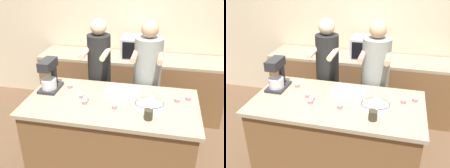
% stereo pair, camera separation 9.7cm
% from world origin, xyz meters
% --- Properties ---
extents(back_wall, '(10.00, 0.06, 2.70)m').
position_xyz_m(back_wall, '(0.00, 1.79, 1.35)').
color(back_wall, beige).
rests_on(back_wall, ground_plane).
extents(island_counter, '(1.78, 0.91, 0.96)m').
position_xyz_m(island_counter, '(0.00, 0.00, 0.48)').
color(island_counter, brown).
rests_on(island_counter, ground_plane).
extents(back_counter, '(2.80, 0.60, 0.93)m').
position_xyz_m(back_counter, '(0.00, 1.44, 0.47)').
color(back_counter, brown).
rests_on(back_counter, ground_plane).
extents(person_left, '(0.31, 0.48, 1.66)m').
position_xyz_m(person_left, '(-0.29, 0.65, 0.89)').
color(person_left, '#33384C').
rests_on(person_left, ground_plane).
extents(person_right, '(0.35, 0.51, 1.67)m').
position_xyz_m(person_right, '(0.32, 0.65, 0.88)').
color(person_right, brown).
rests_on(person_right, ground_plane).
extents(stand_mixer, '(0.20, 0.30, 0.36)m').
position_xyz_m(stand_mixer, '(-0.73, 0.14, 1.11)').
color(stand_mixer, '#232328').
rests_on(stand_mixer, island_counter).
extents(mixing_bowl, '(0.30, 0.30, 0.13)m').
position_xyz_m(mixing_bowl, '(0.41, -0.02, 1.03)').
color(mixing_bowl, '#BCBCC1').
rests_on(mixing_bowl, island_counter).
extents(baking_tray, '(0.38, 0.29, 0.04)m').
position_xyz_m(baking_tray, '(0.08, 0.23, 0.97)').
color(baking_tray, silver).
rests_on(baking_tray, island_counter).
extents(microwave_oven, '(0.46, 0.37, 0.32)m').
position_xyz_m(microwave_oven, '(0.10, 1.44, 1.09)').
color(microwave_oven, '#B7B7BC').
rests_on(microwave_oven, back_counter).
extents(drinking_glass, '(0.08, 0.08, 0.10)m').
position_xyz_m(drinking_glass, '(0.40, -0.25, 1.01)').
color(drinking_glass, '#332D1E').
rests_on(drinking_glass, island_counter).
extents(cupcake_0, '(0.06, 0.06, 0.06)m').
position_xyz_m(cupcake_0, '(0.79, 0.19, 0.99)').
color(cupcake_0, '#D17084').
rests_on(cupcake_0, island_counter).
extents(cupcake_1, '(0.06, 0.06, 0.06)m').
position_xyz_m(cupcake_1, '(-0.52, 0.21, 0.99)').
color(cupcake_1, '#D17084').
rests_on(cupcake_1, island_counter).
extents(cupcake_2, '(0.06, 0.06, 0.06)m').
position_xyz_m(cupcake_2, '(-0.26, -0.10, 0.99)').
color(cupcake_2, '#D17084').
rests_on(cupcake_2, island_counter).
extents(cupcake_3, '(0.06, 0.06, 0.06)m').
position_xyz_m(cupcake_3, '(0.67, 0.13, 0.99)').
color(cupcake_3, '#D17084').
rests_on(cupcake_3, island_counter).
extents(cupcake_4, '(0.06, 0.06, 0.06)m').
position_xyz_m(cupcake_4, '(-0.26, -0.04, 0.99)').
color(cupcake_4, '#D17084').
rests_on(cupcake_4, island_counter).
extents(cupcake_5, '(0.06, 0.06, 0.06)m').
position_xyz_m(cupcake_5, '(-0.32, 0.02, 0.99)').
color(cupcake_5, '#D17084').
rests_on(cupcake_5, island_counter).
extents(cupcake_6, '(0.06, 0.06, 0.06)m').
position_xyz_m(cupcake_6, '(0.06, -0.12, 0.99)').
color(cupcake_6, '#D17084').
rests_on(cupcake_6, island_counter).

